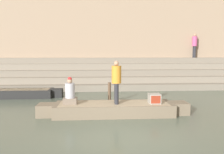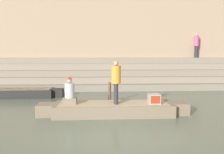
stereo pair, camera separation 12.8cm
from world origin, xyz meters
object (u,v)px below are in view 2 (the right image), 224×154
at_px(person_standing, 116,79).
at_px(moored_boat_shore, 17,93).
at_px(tv_set, 154,99).
at_px(person_on_steps, 196,44).
at_px(person_rowing, 70,93).
at_px(mooring_post, 110,93).
at_px(rowboat_main, 113,109).

xyz_separation_m(person_standing, moored_boat_shore, (-5.21, 3.73, -1.18)).
distance_m(tv_set, person_on_steps, 9.87).
bearing_deg(person_standing, person_rowing, -172.07).
bearing_deg(person_rowing, person_standing, 9.25).
bearing_deg(tv_set, person_on_steps, 53.40).
bearing_deg(person_standing, mooring_post, 105.73).
bearing_deg(moored_boat_shore, person_on_steps, 22.55).
height_order(person_standing, tv_set, person_standing).
bearing_deg(mooring_post, tv_set, -49.77).
distance_m(tv_set, moored_boat_shore, 7.70).
relative_size(person_standing, person_rowing, 1.59).
height_order(rowboat_main, moored_boat_shore, rowboat_main).
xyz_separation_m(person_standing, person_rowing, (-1.80, 0.08, -0.54)).
distance_m(rowboat_main, mooring_post, 1.86).
distance_m(person_rowing, mooring_post, 2.48).
bearing_deg(moored_boat_shore, tv_set, -26.74).
height_order(tv_set, mooring_post, mooring_post).
height_order(person_standing, person_on_steps, person_on_steps).
height_order(rowboat_main, mooring_post, mooring_post).
distance_m(mooring_post, person_on_steps, 9.49).
height_order(mooring_post, person_on_steps, person_on_steps).
bearing_deg(tv_set, person_standing, 174.32).
bearing_deg(person_on_steps, person_standing, 110.41).
bearing_deg(rowboat_main, moored_boat_shore, 146.91).
distance_m(rowboat_main, person_rowing, 1.82).
relative_size(rowboat_main, person_standing, 3.55).
xyz_separation_m(rowboat_main, mooring_post, (-0.08, 1.84, 0.27)).
distance_m(person_rowing, person_on_steps, 11.79).
relative_size(rowboat_main, person_on_steps, 3.27).
height_order(person_standing, person_rowing, person_standing).
bearing_deg(moored_boat_shore, person_rowing, -44.23).
bearing_deg(person_rowing, rowboat_main, 11.97).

